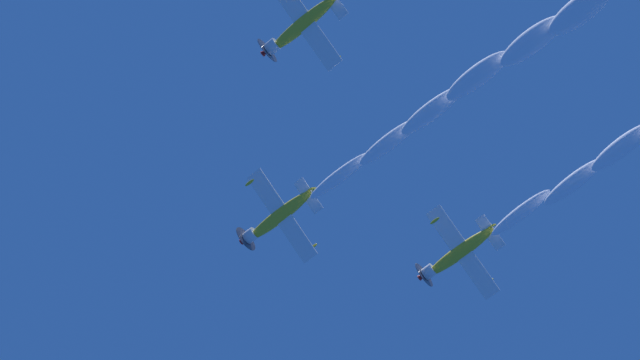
{
  "coord_description": "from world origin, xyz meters",
  "views": [
    {
      "loc": [
        14.98,
        -11.95,
        1.63
      ],
      "look_at": [
        5.69,
        0.52,
        77.15
      ],
      "focal_mm": 60.29,
      "sensor_mm": 36.0,
      "label": 1
    }
  ],
  "objects": [
    {
      "name": "airplane_lead",
      "position": [
        1.39,
        1.06,
        78.18
      ],
      "size": [
        7.0,
        7.38,
        3.49
      ],
      "color": "gold"
    },
    {
      "name": "airplane_left_wingman",
      "position": [
        11.14,
        -9.08,
        77.98
      ],
      "size": [
        7.0,
        7.24,
        3.63
      ],
      "color": "gold"
    },
    {
      "name": "airplane_right_wingman",
      "position": [
        10.41,
        11.11,
        77.8
      ],
      "size": [
        7.0,
        7.32,
        3.55
      ],
      "color": "gold"
    },
    {
      "name": "smoke_trail_lead",
      "position": [
        19.9,
        1.02,
        75.15
      ],
      "size": [
        25.43,
        1.95,
        5.43
      ],
      "color": "white"
    }
  ]
}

